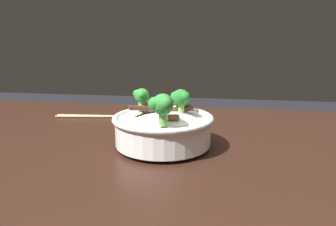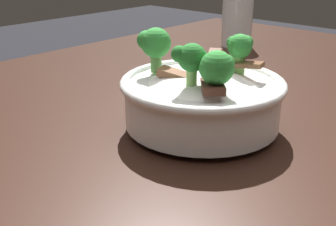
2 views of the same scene
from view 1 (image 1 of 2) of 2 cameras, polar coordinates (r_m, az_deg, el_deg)
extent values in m
cube|color=black|center=(0.59, 0.04, -11.23)|extent=(1.54, 0.96, 0.06)
cube|color=black|center=(1.38, -28.00, -15.98)|extent=(0.07, 0.07, 0.73)
cylinder|color=white|center=(0.63, -0.98, -6.38)|extent=(0.11, 0.11, 0.01)
cylinder|color=white|center=(0.62, -0.99, -3.54)|extent=(0.20, 0.20, 0.06)
torus|color=white|center=(0.61, -1.01, -0.99)|extent=(0.22, 0.22, 0.01)
ellipsoid|color=white|center=(0.62, -1.00, -2.84)|extent=(0.18, 0.18, 0.07)
cube|color=brown|center=(0.64, -4.82, 1.41)|extent=(0.03, 0.07, 0.01)
cube|color=#4C2B1E|center=(0.64, 1.82, 0.55)|extent=(0.07, 0.07, 0.02)
cube|color=brown|center=(0.59, 0.52, -0.68)|extent=(0.04, 0.07, 0.02)
cube|color=#4C2B1E|center=(0.60, -4.36, 0.91)|extent=(0.07, 0.05, 0.02)
cylinder|color=#5B9947|center=(0.54, -1.03, -1.15)|extent=(0.02, 0.02, 0.03)
sphere|color=#2D8433|center=(0.53, -1.04, 1.69)|extent=(0.04, 0.04, 0.04)
sphere|color=#2D8433|center=(0.53, -2.61, 1.81)|extent=(0.03, 0.03, 0.03)
sphere|color=#2D8433|center=(0.52, -0.92, 1.76)|extent=(0.03, 0.03, 0.03)
cylinder|color=#7AB256|center=(0.64, -5.16, 1.21)|extent=(0.02, 0.02, 0.03)
sphere|color=#2D8433|center=(0.63, -5.21, 3.45)|extent=(0.03, 0.03, 0.03)
sphere|color=#2D8433|center=(0.64, -6.17, 3.81)|extent=(0.02, 0.02, 0.02)
sphere|color=#2D8433|center=(0.62, -5.26, 3.64)|extent=(0.02, 0.02, 0.02)
cylinder|color=#5B9947|center=(0.65, 2.58, 0.97)|extent=(0.01, 0.01, 0.02)
sphere|color=#2D8433|center=(0.64, 2.60, 2.96)|extent=(0.04, 0.04, 0.04)
sphere|color=#2D8433|center=(0.65, 1.40, 3.33)|extent=(0.02, 0.02, 0.02)
sphere|color=#2D8433|center=(0.63, 2.74, 2.55)|extent=(0.02, 0.02, 0.02)
cylinder|color=#7AB256|center=(0.61, 2.67, 0.73)|extent=(0.01, 0.01, 0.03)
sphere|color=#237028|center=(0.61, 2.69, 3.07)|extent=(0.03, 0.03, 0.03)
sphere|color=#237028|center=(0.61, 1.58, 3.07)|extent=(0.02, 0.02, 0.02)
sphere|color=#237028|center=(0.59, 3.50, 3.26)|extent=(0.02, 0.02, 0.02)
cylinder|color=tan|center=(0.91, -14.72, -0.56)|extent=(0.23, 0.03, 0.01)
cylinder|color=tan|center=(0.90, -14.88, -0.70)|extent=(0.23, 0.04, 0.01)
camera|label=2|loc=(0.96, 29.19, 12.82)|focal=45.16mm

